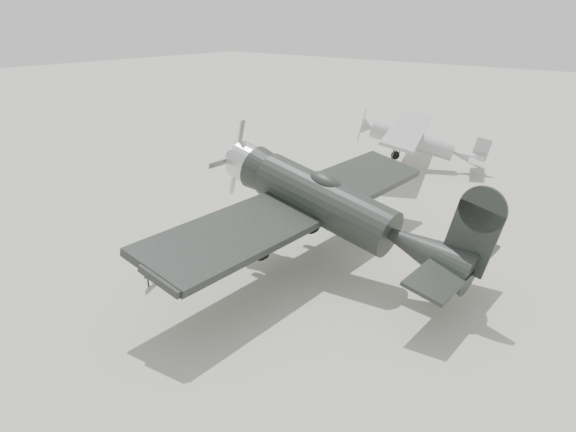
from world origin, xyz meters
name	(u,v)px	position (x,y,z in m)	size (l,w,h in m)	color
ground	(218,268)	(0.00, 0.00, 0.00)	(160.00, 160.00, 0.00)	#9D9B8B
lowwing_monoplane	(337,209)	(3.41, 2.33, 2.35)	(9.87, 13.75, 4.44)	black
highwing_monoplane	(418,138)	(-1.01, 16.48, 1.79)	(7.30, 9.95, 2.86)	#A2A4A7
sign_board	(151,261)	(-0.86, -2.15, 0.79)	(0.44, 0.86, 1.32)	#333333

